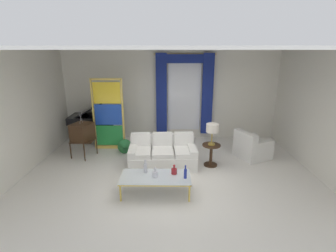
# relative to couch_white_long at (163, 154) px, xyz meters

# --- Properties ---
(ground_plane) EXTENTS (16.00, 16.00, 0.00)m
(ground_plane) POSITION_rel_couch_white_long_xyz_m (0.20, -0.74, -0.30)
(ground_plane) COLOR white
(wall_rear) EXTENTS (8.00, 0.12, 3.00)m
(wall_rear) POSITION_rel_couch_white_long_xyz_m (0.20, 2.32, 1.20)
(wall_rear) COLOR white
(wall_rear) RESTS_ON ground
(wall_left) EXTENTS (0.12, 7.00, 3.00)m
(wall_left) POSITION_rel_couch_white_long_xyz_m (-3.46, -0.14, 1.20)
(wall_left) COLOR white
(wall_left) RESTS_ON ground
(wall_right) EXTENTS (0.12, 7.00, 3.00)m
(wall_right) POSITION_rel_couch_white_long_xyz_m (3.86, -0.14, 1.20)
(wall_right) COLOR white
(wall_right) RESTS_ON ground
(ceiling_slab) EXTENTS (8.00, 7.60, 0.04)m
(ceiling_slab) POSITION_rel_couch_white_long_xyz_m (0.20, 0.06, 2.72)
(ceiling_slab) COLOR white
(curtained_window) EXTENTS (2.00, 0.17, 2.70)m
(curtained_window) POSITION_rel_couch_white_long_xyz_m (0.67, 2.16, 1.44)
(curtained_window) COLOR white
(curtained_window) RESTS_ON ground
(couch_white_long) EXTENTS (1.80, 1.01, 0.86)m
(couch_white_long) POSITION_rel_couch_white_long_xyz_m (0.00, 0.00, 0.00)
(couch_white_long) COLOR white
(couch_white_long) RESTS_ON ground
(coffee_table) EXTENTS (1.49, 0.70, 0.41)m
(coffee_table) POSITION_rel_couch_white_long_xyz_m (-0.10, -1.42, 0.07)
(coffee_table) COLOR silver
(coffee_table) RESTS_ON ground
(bottle_blue_decanter) EXTENTS (0.13, 0.13, 0.21)m
(bottle_blue_decanter) POSITION_rel_couch_white_long_xyz_m (-0.11, -1.44, 0.18)
(bottle_blue_decanter) COLOR silver
(bottle_blue_decanter) RESTS_ON coffee_table
(bottle_crystal_tall) EXTENTS (0.12, 0.12, 0.22)m
(bottle_crystal_tall) POSITION_rel_couch_white_long_xyz_m (0.29, -1.31, 0.18)
(bottle_crystal_tall) COLOR maroon
(bottle_crystal_tall) RESTS_ON coffee_table
(bottle_amber_squat) EXTENTS (0.06, 0.06, 0.30)m
(bottle_amber_squat) POSITION_rel_couch_white_long_xyz_m (0.53, -1.50, 0.22)
(bottle_amber_squat) COLOR navy
(bottle_amber_squat) RESTS_ON coffee_table
(bottle_ruby_flask) EXTENTS (0.08, 0.08, 0.30)m
(bottle_ruby_flask) POSITION_rel_couch_white_long_xyz_m (-0.34, -1.24, 0.22)
(bottle_ruby_flask) COLOR silver
(bottle_ruby_flask) RESTS_ON coffee_table
(vintage_tv) EXTENTS (0.68, 0.73, 1.35)m
(vintage_tv) POSITION_rel_couch_white_long_xyz_m (-2.32, 0.55, 0.42)
(vintage_tv) COLOR #382314
(vintage_tv) RESTS_ON ground
(armchair_white) EXTENTS (1.08, 1.07, 0.80)m
(armchair_white) POSITION_rel_couch_white_long_xyz_m (2.54, 0.52, -0.02)
(armchair_white) COLOR white
(armchair_white) RESTS_ON ground
(stained_glass_divider) EXTENTS (0.95, 0.05, 2.20)m
(stained_glass_divider) POSITION_rel_couch_white_long_xyz_m (-1.69, 1.16, 0.75)
(stained_glass_divider) COLOR gold
(stained_glass_divider) RESTS_ON ground
(peacock_figurine) EXTENTS (0.44, 0.60, 0.50)m
(peacock_figurine) POSITION_rel_couch_white_long_xyz_m (-1.17, 0.71, -0.08)
(peacock_figurine) COLOR beige
(peacock_figurine) RESTS_ON ground
(round_side_table) EXTENTS (0.48, 0.48, 0.59)m
(round_side_table) POSITION_rel_couch_white_long_xyz_m (1.30, -0.02, 0.05)
(round_side_table) COLOR #382314
(round_side_table) RESTS_ON ground
(table_lamp_brass) EXTENTS (0.32, 0.32, 0.57)m
(table_lamp_brass) POSITION_rel_couch_white_long_xyz_m (1.30, -0.02, 0.72)
(table_lamp_brass) COLOR #B29338
(table_lamp_brass) RESTS_ON round_side_table
(grand_piano) EXTENTS (1.50, 1.10, 1.40)m
(grand_piano) POSITION_rel_couch_white_long_xyz_m (-2.38, 1.96, 0.50)
(grand_piano) COLOR black
(grand_piano) RESTS_ON ground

